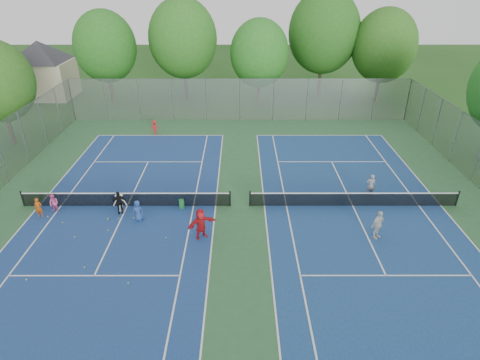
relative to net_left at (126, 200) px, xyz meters
name	(u,v)px	position (x,y,z in m)	size (l,w,h in m)	color
ground	(240,206)	(7.00, 0.00, -0.46)	(120.00, 120.00, 0.00)	#1F4B17
court_pad	(240,206)	(7.00, 0.00, -0.45)	(32.00, 32.00, 0.01)	#2B5C33
court_left	(127,206)	(0.00, 0.00, -0.44)	(10.97, 23.77, 0.01)	navy
court_right	(353,206)	(14.00, 0.00, -0.44)	(10.97, 23.77, 0.01)	navy
net_left	(126,200)	(0.00, 0.00, 0.00)	(12.87, 0.10, 0.91)	black
net_right	(354,200)	(14.00, 0.00, 0.00)	(12.87, 0.10, 0.91)	black
fence_north	(240,100)	(7.00, 16.00, 1.54)	(32.00, 0.10, 4.00)	gray
house	(40,59)	(-15.00, 24.00, 3.76)	(11.03, 11.03, 7.30)	#B7A88C
tree_nw	(105,47)	(-7.00, 22.00, 5.44)	(6.40, 6.40, 9.58)	#443326
tree_nl	(183,39)	(1.00, 23.00, 6.09)	(7.20, 7.20, 10.69)	#443326
tree_nc	(259,53)	(9.00, 21.00, 4.94)	(6.00, 6.00, 8.85)	#443326
tree_nr	(324,32)	(16.00, 24.00, 6.59)	(7.60, 7.60, 11.42)	#443326
tree_ne	(384,46)	(22.00, 22.00, 5.51)	(6.60, 6.60, 9.77)	#443326
ball_crate	(115,197)	(-0.98, 0.86, -0.33)	(0.30, 0.30, 0.26)	blue
ball_hopper	(182,204)	(3.41, -0.21, -0.17)	(0.29, 0.29, 0.56)	green
student_a	(39,208)	(-4.84, -1.19, 0.16)	(0.45, 0.30, 1.24)	#C04F12
student_b	(54,203)	(-4.16, -0.66, 0.14)	(0.58, 0.45, 1.19)	pink
student_c	(120,202)	(-0.22, -0.60, 0.18)	(0.82, 0.47, 1.28)	white
student_d	(119,203)	(-0.20, -0.80, 0.28)	(0.86, 0.36, 1.46)	black
student_e	(138,211)	(1.09, -1.57, 0.20)	(0.64, 0.41, 1.30)	#284B94
student_f	(201,224)	(4.89, -3.27, 0.44)	(1.65, 0.53, 1.78)	red
child_far_baseline	(155,127)	(-0.54, 12.22, 0.18)	(0.82, 0.47, 1.27)	#B31921
instructor	(371,185)	(15.36, 1.22, 0.33)	(0.57, 0.38, 1.57)	gray
teen_court_b	(378,225)	(14.43, -3.30, 0.38)	(0.98, 0.41, 1.68)	silver
tennis_ball_0	(62,223)	(-3.29, -1.89, -0.42)	(0.07, 0.07, 0.07)	#A2C22D
tennis_ball_1	(119,218)	(-0.15, -1.45, -0.42)	(0.07, 0.07, 0.07)	#ABC82E
tennis_ball_2	(128,283)	(1.77, -6.94, -0.42)	(0.07, 0.07, 0.07)	#D7EB36
tennis_ball_3	(26,280)	(-3.11, -6.70, -0.42)	(0.07, 0.07, 0.07)	#E2F037
tennis_ball_4	(48,217)	(-4.40, -1.26, -0.42)	(0.07, 0.07, 0.07)	#CFD331
tennis_ball_5	(108,220)	(-0.75, -1.59, -0.42)	(0.07, 0.07, 0.07)	gold
tennis_ball_6	(108,218)	(-0.77, -1.44, -0.42)	(0.07, 0.07, 0.07)	gold
tennis_ball_7	(75,237)	(-2.06, -3.30, -0.42)	(0.07, 0.07, 0.07)	#C5D631
tennis_ball_8	(166,238)	(2.95, -3.37, -0.42)	(0.07, 0.07, 0.07)	#C4E635
tennis_ball_9	(134,218)	(0.74, -1.42, -0.42)	(0.07, 0.07, 0.07)	#CCEA36
tennis_ball_10	(108,230)	(-0.41, -2.65, -0.42)	(0.07, 0.07, 0.07)	gold
tennis_ball_11	(84,268)	(-0.66, -5.82, -0.42)	(0.07, 0.07, 0.07)	yellow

